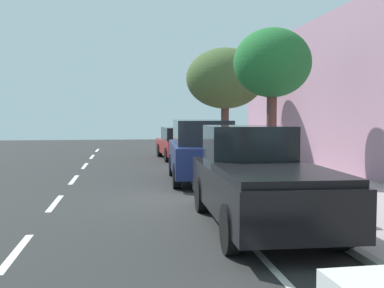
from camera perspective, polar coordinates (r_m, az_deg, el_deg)
ground at (r=12.16m, az=-0.57°, el=-6.81°), size 56.72×56.72×0.00m
sidewalk at (r=13.27m, az=17.23°, el=-5.82°), size 3.90×35.45×0.12m
curb_edge at (r=12.56m, az=8.74°, el=-6.23°), size 0.16×35.45×0.12m
lane_stripe_centre at (r=12.37m, az=-15.91°, el=-6.75°), size 0.14×35.80×0.01m
lane_stripe_bike_edge at (r=12.24m, az=2.08°, el=-6.72°), size 0.12×35.45×0.01m
parked_pickup_black_second at (r=9.46m, az=7.86°, el=-4.35°), size 2.08×5.33×1.95m
parked_suv_dark_blue_mid at (r=15.58m, az=1.09°, el=-0.68°), size 2.14×4.79×1.99m
parked_sedan_red_far at (r=23.14m, az=-1.45°, el=0.08°), size 2.05×4.50×1.52m
bicycle_at_curb at (r=12.39m, az=6.69°, el=-4.89°), size 1.71×0.51×0.76m
cyclist_with_backpack at (r=11.92m, az=8.30°, el=-2.05°), size 0.50×0.58×1.69m
street_tree_far_end at (r=16.10m, az=9.48°, el=9.30°), size 2.54×2.54×4.86m
street_tree_corner at (r=23.45m, az=3.95°, el=7.71°), size 3.77×3.77×5.22m
pedestrian_on_phone at (r=18.20m, az=10.60°, el=-0.02°), size 0.47×0.47×1.65m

